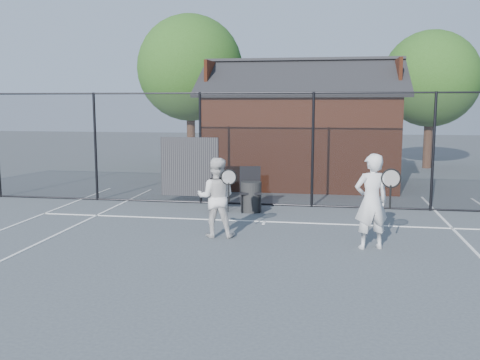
% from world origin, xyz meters
% --- Properties ---
extents(ground, '(80.00, 80.00, 0.00)m').
position_xyz_m(ground, '(0.00, 0.00, 0.00)').
color(ground, '#42484B').
rests_on(ground, ground).
extents(court_lines, '(11.02, 18.00, 0.01)m').
position_xyz_m(court_lines, '(0.00, -1.32, 0.01)').
color(court_lines, silver).
rests_on(court_lines, ground).
extents(fence, '(22.04, 3.00, 3.00)m').
position_xyz_m(fence, '(-0.30, 5.00, 1.45)').
color(fence, black).
rests_on(fence, ground).
extents(clubhouse, '(6.50, 4.36, 4.19)m').
position_xyz_m(clubhouse, '(0.50, 9.00, 1.61)').
color(clubhouse, '#622A17').
rests_on(clubhouse, ground).
extents(tree_left, '(4.48, 4.48, 6.44)m').
position_xyz_m(tree_left, '(-4.50, 13.50, 4.19)').
color(tree_left, black).
rests_on(tree_left, ground).
extents(tree_right, '(3.97, 3.97, 5.70)m').
position_xyz_m(tree_right, '(5.50, 14.50, 3.71)').
color(tree_right, black).
rests_on(tree_right, ground).
extents(player_front, '(0.85, 0.68, 1.79)m').
position_xyz_m(player_front, '(2.22, 1.05, 0.90)').
color(player_front, silver).
rests_on(player_front, ground).
extents(player_back, '(0.90, 0.68, 1.62)m').
position_xyz_m(player_back, '(-0.82, 1.48, 0.81)').
color(player_back, silver).
rests_on(player_back, ground).
extents(chair_left, '(0.52, 0.54, 0.92)m').
position_xyz_m(chair_left, '(-1.26, 4.10, 0.46)').
color(chair_left, black).
rests_on(chair_left, ground).
extents(chair_right, '(0.62, 0.64, 1.10)m').
position_xyz_m(chair_right, '(-0.50, 4.10, 0.55)').
color(chair_right, black).
rests_on(chair_right, ground).
extents(waste_bin, '(0.57, 0.57, 0.76)m').
position_xyz_m(waste_bin, '(-0.48, 4.10, 0.38)').
color(waste_bin, '#242424').
rests_on(waste_bin, ground).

